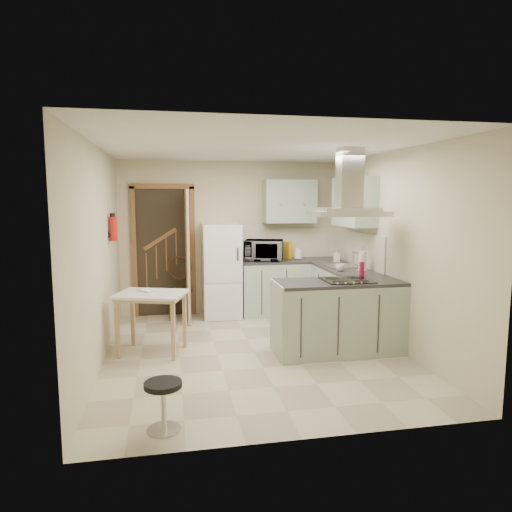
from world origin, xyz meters
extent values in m
plane|color=#BFB795|center=(0.00, 0.00, 0.00)|extent=(4.20, 4.20, 0.00)
plane|color=silver|center=(0.00, 0.00, 2.50)|extent=(4.20, 4.20, 0.00)
plane|color=beige|center=(0.00, 2.10, 1.25)|extent=(3.60, 0.00, 3.60)
plane|color=beige|center=(-1.80, 0.00, 1.25)|extent=(0.00, 4.20, 4.20)
plane|color=beige|center=(1.80, 0.00, 1.25)|extent=(0.00, 4.20, 4.20)
cube|color=brown|center=(-1.10, 2.07, 1.05)|extent=(1.10, 0.12, 2.10)
cube|color=white|center=(-0.20, 1.80, 0.75)|extent=(0.60, 0.60, 1.50)
cube|color=#9EB2A0|center=(0.66, 1.80, 0.45)|extent=(1.08, 0.60, 0.90)
cube|color=#9EB2A0|center=(1.50, 1.12, 0.45)|extent=(0.60, 1.95, 0.90)
cube|color=beige|center=(0.96, 2.09, 1.15)|extent=(1.68, 0.02, 0.50)
cube|color=#9EB2A0|center=(0.95, 1.93, 1.85)|extent=(0.85, 0.35, 0.70)
cube|color=#9EB2A0|center=(1.62, 0.85, 1.85)|extent=(0.35, 0.90, 0.70)
cube|color=#9EB2A0|center=(1.02, -0.18, 0.45)|extent=(1.55, 0.65, 0.90)
cube|color=black|center=(1.12, -0.18, 0.91)|extent=(0.58, 0.50, 0.01)
cube|color=silver|center=(1.12, -0.18, 1.72)|extent=(0.90, 0.55, 0.10)
cube|color=silver|center=(1.50, 0.95, 0.91)|extent=(0.45, 0.40, 0.01)
cylinder|color=#B2140F|center=(-1.74, 0.90, 1.50)|extent=(0.10, 0.10, 0.32)
cube|color=tan|center=(-1.24, 0.23, 0.38)|extent=(0.95, 0.82, 0.76)
cube|color=#432A16|center=(-0.86, 1.83, 0.44)|extent=(0.42, 0.42, 0.89)
cylinder|color=black|center=(-1.09, -1.74, 0.21)|extent=(0.39, 0.39, 0.42)
imported|color=black|center=(0.49, 1.79, 1.07)|extent=(0.70, 0.57, 0.33)
cylinder|color=white|center=(1.07, 1.80, 1.00)|extent=(0.18, 0.18, 0.19)
cube|color=gold|center=(0.95, 1.99, 1.04)|extent=(0.13, 0.20, 0.27)
imported|color=#B3B4BF|center=(1.59, 1.41, 1.00)|extent=(0.12, 0.12, 0.21)
cylinder|color=silver|center=(1.62, 0.48, 1.04)|extent=(0.11, 0.11, 0.28)
imported|color=silver|center=(1.32, 0.53, 0.95)|extent=(0.16, 0.16, 0.10)
cylinder|color=red|center=(1.44, 0.09, 0.99)|extent=(0.07, 0.07, 0.19)
imported|color=maroon|center=(-1.35, 0.31, 0.81)|extent=(0.26, 0.27, 0.10)
camera|label=1|loc=(-1.01, -5.38, 1.91)|focal=32.00mm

